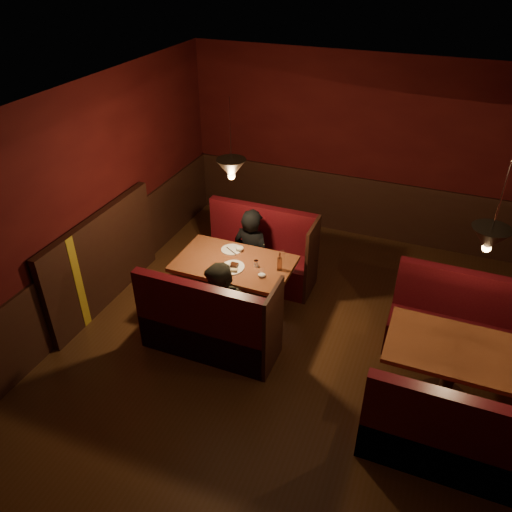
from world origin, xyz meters
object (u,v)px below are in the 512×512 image
at_px(second_table, 453,362).
at_px(second_bench_near, 445,441).
at_px(main_bench_near, 209,330).
at_px(second_bench_far, 456,330).
at_px(diner_b, 222,296).
at_px(main_table, 235,274).
at_px(main_bench_far, 260,258).
at_px(diner_a, 252,238).

distance_m(second_table, second_bench_near, 0.85).
height_order(main_bench_near, second_bench_far, main_bench_near).
relative_size(main_bench_near, second_bench_near, 1.07).
bearing_deg(second_table, diner_b, -178.16).
height_order(second_table, second_bench_near, second_bench_near).
height_order(main_table, second_table, main_table).
bearing_deg(second_bench_far, diner_b, -160.86).
relative_size(second_bench_far, second_bench_near, 1.00).
distance_m(main_table, main_bench_far, 0.87).
xyz_separation_m(second_bench_far, diner_a, (-2.75, 0.38, 0.44)).
relative_size(main_table, second_bench_far, 0.97).
xyz_separation_m(main_bench_near, second_bench_near, (2.71, -0.56, -0.01)).
distance_m(diner_a, diner_b, 1.29).
bearing_deg(second_table, diner_a, 156.16).
height_order(main_table, main_bench_near, main_bench_near).
relative_size(second_bench_far, diner_a, 0.96).
height_order(main_table, diner_b, diner_b).
height_order(main_bench_far, main_bench_near, same).
bearing_deg(second_bench_near, second_bench_far, 90.00).
bearing_deg(second_table, second_bench_far, 87.80).
distance_m(main_bench_far, diner_b, 1.55).
bearing_deg(diner_a, second_table, 166.36).
relative_size(main_table, diner_a, 0.93).
distance_m(main_table, main_bench_near, 0.88).
relative_size(second_table, diner_b, 0.91).
bearing_deg(main_bench_near, diner_b, 59.46).
xyz_separation_m(main_bench_near, second_bench_far, (2.71, 1.08, -0.01)).
relative_size(main_table, diner_b, 0.98).
height_order(main_bench_far, second_bench_far, main_bench_far).
distance_m(second_bench_far, second_bench_near, 1.64).
bearing_deg(diner_b, main_table, 104.16).
bearing_deg(second_bench_near, diner_b, 164.16).
height_order(second_table, diner_b, diner_b).
height_order(main_table, diner_a, diner_a).
xyz_separation_m(main_table, second_bench_near, (2.72, -1.40, -0.26)).
bearing_deg(main_bench_far, diner_b, -86.01).
xyz_separation_m(second_table, second_bench_far, (0.03, 0.82, -0.23)).
distance_m(main_table, second_bench_near, 3.07).
bearing_deg(diner_a, second_bench_far, -177.66).
bearing_deg(main_table, second_bench_far, 5.10).
xyz_separation_m(diner_a, diner_b, (0.15, -1.28, -0.04)).
xyz_separation_m(main_table, diner_b, (0.12, -0.66, 0.14)).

